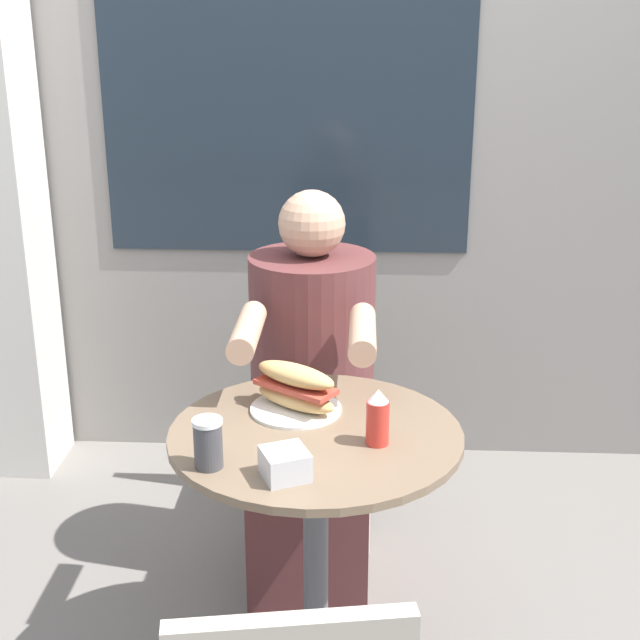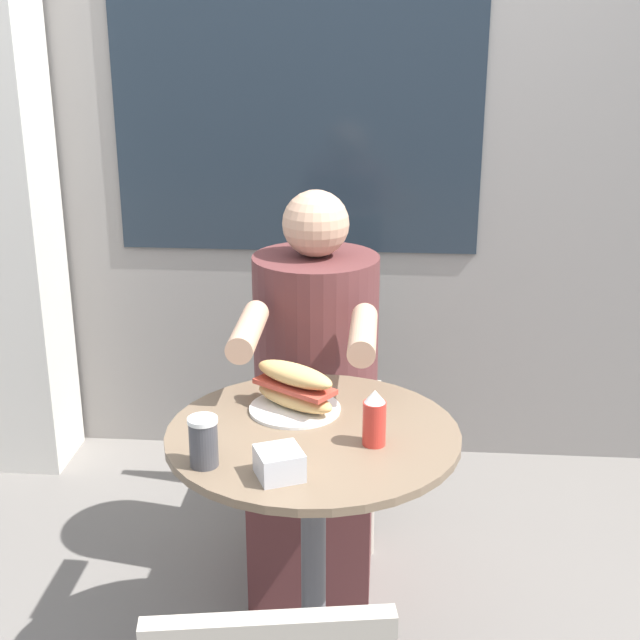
# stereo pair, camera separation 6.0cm
# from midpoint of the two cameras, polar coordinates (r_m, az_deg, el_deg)

# --- Properties ---
(storefront_wall) EXTENTS (8.00, 0.09, 2.80)m
(storefront_wall) POSITION_cam_midpoint_polar(r_m,az_deg,el_deg) (3.23, 2.25, 14.89)
(storefront_wall) COLOR gray
(storefront_wall) RESTS_ON ground_plane
(lattice_pillar) EXTENTS (0.29, 0.29, 2.40)m
(lattice_pillar) POSITION_cam_midpoint_polar(r_m,az_deg,el_deg) (3.32, -19.29, 10.48)
(lattice_pillar) COLOR beige
(lattice_pillar) RESTS_ON ground_plane
(cafe_table) EXTENTS (0.68, 0.68, 0.73)m
(cafe_table) POSITION_cam_midpoint_polar(r_m,az_deg,el_deg) (2.14, 0.38, -11.91)
(cafe_table) COLOR brown
(cafe_table) RESTS_ON ground_plane
(diner_chair) EXTENTS (0.38, 0.38, 0.87)m
(diner_chair) POSITION_cam_midpoint_polar(r_m,az_deg,el_deg) (2.94, 0.83, -3.23)
(diner_chair) COLOR #ADA393
(diner_chair) RESTS_ON ground_plane
(seated_diner) EXTENTS (0.36, 0.65, 1.18)m
(seated_diner) POSITION_cam_midpoint_polar(r_m,az_deg,el_deg) (2.63, 0.33, -6.37)
(seated_diner) COLOR brown
(seated_diner) RESTS_ON ground_plane
(sandwich_on_plate) EXTENTS (0.22, 0.22, 0.12)m
(sandwich_on_plate) POSITION_cam_midpoint_polar(r_m,az_deg,el_deg) (2.13, -0.83, -4.53)
(sandwich_on_plate) COLOR white
(sandwich_on_plate) RESTS_ON cafe_table
(drink_cup) EXTENTS (0.06, 0.06, 0.11)m
(drink_cup) POSITION_cam_midpoint_polar(r_m,az_deg,el_deg) (1.89, -6.57, -7.74)
(drink_cup) COLOR #424247
(drink_cup) RESTS_ON cafe_table
(napkin_box) EXTENTS (0.12, 0.12, 0.06)m
(napkin_box) POSITION_cam_midpoint_polar(r_m,az_deg,el_deg) (1.85, -1.69, -9.16)
(napkin_box) COLOR silver
(napkin_box) RESTS_ON cafe_table
(condiment_bottle) EXTENTS (0.05, 0.05, 0.13)m
(condiment_bottle) POSITION_cam_midpoint_polar(r_m,az_deg,el_deg) (1.97, 4.37, -6.30)
(condiment_bottle) COLOR red
(condiment_bottle) RESTS_ON cafe_table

